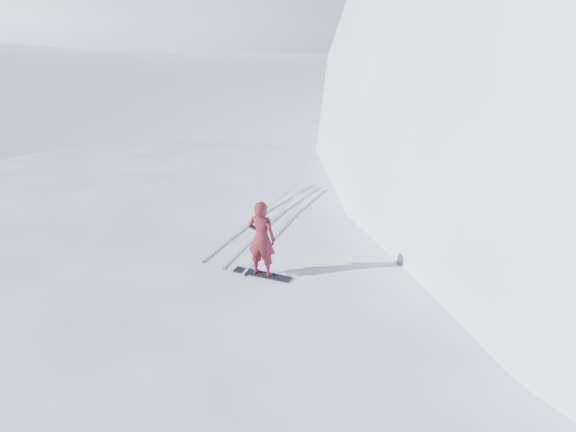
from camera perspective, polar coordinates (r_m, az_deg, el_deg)
name	(u,v)px	position (r m, az deg, el deg)	size (l,w,h in m)	color
ground	(162,388)	(15.40, -11.17, -14.75)	(400.00, 400.00, 0.00)	white
near_ridge	(275,341)	(16.61, -1.12, -11.03)	(36.00, 28.00, 4.80)	white
far_ridge_a	(125,4)	(104.78, -14.25, 17.82)	(120.00, 70.00, 28.00)	white
wind_bumps	(207,336)	(16.90, -7.25, -10.57)	(16.00, 14.40, 1.00)	white
snowboard	(262,274)	(14.60, -2.31, -5.20)	(1.38, 0.26, 0.02)	black
snowboarder	(262,239)	(14.19, -2.36, -2.01)	(0.65, 0.43, 1.78)	maroon
vapor_plume	(9,23)	(84.98, -23.57, 15.42)	(9.68, 7.74, 6.78)	white
board_tracks	(271,219)	(17.33, -1.49, -0.29)	(2.44, 5.90, 0.04)	silver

